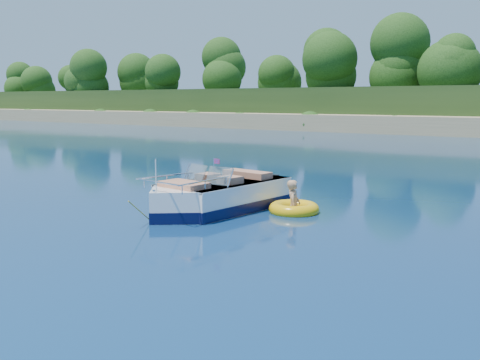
% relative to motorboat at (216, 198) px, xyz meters
% --- Properties ---
extents(ground, '(160.00, 160.00, 0.00)m').
position_rel_motorboat_xyz_m(ground, '(0.26, -1.72, -0.33)').
color(ground, '#0A2047').
rests_on(ground, ground).
extents(motorboat, '(2.24, 5.11, 1.70)m').
position_rel_motorboat_xyz_m(motorboat, '(0.00, 0.00, 0.00)').
color(motorboat, white).
rests_on(motorboat, ground).
extents(tow_tube, '(1.54, 1.54, 0.34)m').
position_rel_motorboat_xyz_m(tow_tube, '(1.76, 0.97, -0.24)').
color(tow_tube, '#ECB20C').
rests_on(tow_tube, ground).
extents(boy, '(0.61, 0.82, 1.47)m').
position_rel_motorboat_xyz_m(boy, '(1.79, 0.91, -0.33)').
color(boy, tan).
rests_on(boy, ground).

